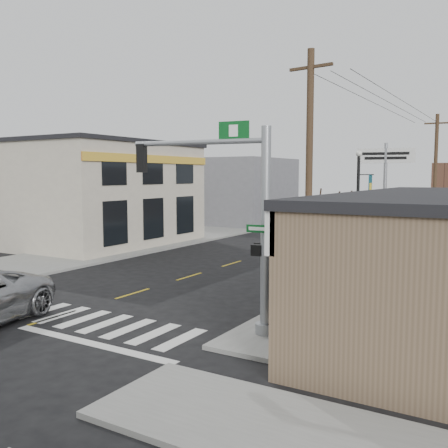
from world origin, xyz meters
The scene contains 18 objects.
ground centered at (0.00, 0.00, 0.00)m, with size 140.00×140.00×0.00m, color black.
sidewalk_right centered at (9.00, 13.00, 0.07)m, with size 6.00×38.00×0.13m, color slate.
sidewalk_left centered at (-9.00, 13.00, 0.07)m, with size 6.00×38.00×0.13m, color slate.
center_line centered at (0.00, 8.00, 0.01)m, with size 0.12×56.00×0.01m, color gold.
crosswalk centered at (0.00, 0.40, 0.01)m, with size 11.00×2.20×0.01m, color silver.
left_building centered at (-13.00, 14.00, 3.40)m, with size 12.00×12.00×6.80m, color #BFB69F.
bldg_distant_left centered at (-11.00, 32.00, 3.20)m, with size 9.00×10.00×6.40m, color slate.
traffic_signal_pole centered at (6.28, 1.81, 3.83)m, with size 4.91×0.38×6.21m.
guide_sign centered at (7.59, 8.70, 1.91)m, with size 1.57×0.13×2.75m.
fire_hydrant centered at (6.30, 5.57, 0.49)m, with size 0.21×0.21×0.66m.
ped_crossing_sign centered at (6.40, 8.19, 2.00)m, with size 1.06×0.07×2.72m.
lamp_post centered at (6.36, 13.66, 3.53)m, with size 0.76×0.60×5.86m.
dance_center_sign centered at (6.89, 16.70, 4.97)m, with size 3.00×0.19×6.38m.
bare_tree centered at (7.50, 6.72, 3.92)m, with size 2.41×2.41×4.82m.
shrub_front centered at (9.68, 2.14, 0.65)m, with size 1.39×1.39×1.04m, color #1C3D1D.
shrub_back centered at (9.75, 6.44, 0.52)m, with size 1.05×1.05×0.78m, color black.
utility_pole_near centered at (7.50, 3.91, 4.51)m, with size 1.49×0.22×8.54m.
utility_pole_far centered at (8.81, 20.99, 4.36)m, with size 1.43×0.21×8.24m.
Camera 1 is at (13.35, -11.08, 4.77)m, focal length 40.00 mm.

